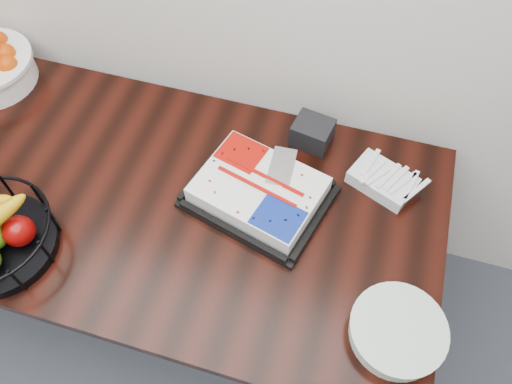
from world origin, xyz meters
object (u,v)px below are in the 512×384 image
(table, at_px, (156,209))
(napkin_box, at_px, (312,133))
(plate_stack, at_px, (397,331))
(cake_tray, at_px, (259,191))

(table, bearing_deg, napkin_box, 39.21)
(napkin_box, bearing_deg, plate_stack, -58.20)
(napkin_box, bearing_deg, cake_tray, -111.40)
(table, height_order, napkin_box, napkin_box)
(plate_stack, distance_m, napkin_box, 0.68)
(cake_tray, distance_m, plate_stack, 0.56)
(plate_stack, bearing_deg, napkin_box, 121.80)
(table, relative_size, napkin_box, 14.68)
(cake_tray, xyz_separation_m, napkin_box, (0.10, 0.27, 0.01))
(table, distance_m, plate_stack, 0.83)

